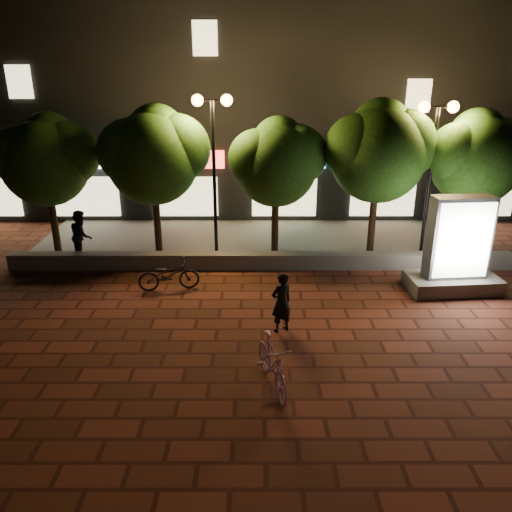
{
  "coord_description": "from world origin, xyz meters",
  "views": [
    {
      "loc": [
        -0.16,
        -10.92,
        6.11
      ],
      "look_at": [
        -0.15,
        1.5,
        1.36
      ],
      "focal_mm": 35.25,
      "sensor_mm": 36.0,
      "label": 1
    }
  ],
  "objects_px": {
    "tree_left": "(154,152)",
    "pedestrian": "(82,236)",
    "tree_mid": "(277,159)",
    "street_lamp_left": "(213,135)",
    "ad_kiosk": "(456,253)",
    "scooter_parked": "(169,275)",
    "tree_far_right": "(478,155)",
    "scooter_pink": "(272,364)",
    "rider": "(281,302)",
    "tree_far_left": "(47,157)",
    "tree_right": "(380,149)",
    "street_lamp_right": "(435,139)"
  },
  "relations": [
    {
      "from": "tree_far_left",
      "to": "rider",
      "type": "xyz_separation_m",
      "value": [
        7.41,
        -5.52,
        -2.53
      ]
    },
    {
      "from": "tree_mid",
      "to": "rider",
      "type": "bearing_deg",
      "value": -90.97
    },
    {
      "from": "tree_left",
      "to": "tree_far_right",
      "type": "xyz_separation_m",
      "value": [
        10.5,
        -0.0,
        -0.08
      ]
    },
    {
      "from": "tree_mid",
      "to": "tree_left",
      "type": "bearing_deg",
      "value": 180.0
    },
    {
      "from": "pedestrian",
      "to": "tree_mid",
      "type": "bearing_deg",
      "value": -97.32
    },
    {
      "from": "tree_right",
      "to": "scooter_pink",
      "type": "relative_size",
      "value": 2.75
    },
    {
      "from": "tree_mid",
      "to": "street_lamp_left",
      "type": "height_order",
      "value": "street_lamp_left"
    },
    {
      "from": "ad_kiosk",
      "to": "scooter_pink",
      "type": "xyz_separation_m",
      "value": [
        -5.34,
        -4.72,
        -0.57
      ]
    },
    {
      "from": "tree_far_left",
      "to": "pedestrian",
      "type": "xyz_separation_m",
      "value": [
        1.14,
        -0.96,
        -2.37
      ]
    },
    {
      "from": "ad_kiosk",
      "to": "street_lamp_left",
      "type": "bearing_deg",
      "value": 157.71
    },
    {
      "from": "tree_far_left",
      "to": "ad_kiosk",
      "type": "bearing_deg",
      "value": -14.13
    },
    {
      "from": "tree_far_left",
      "to": "street_lamp_left",
      "type": "xyz_separation_m",
      "value": [
        5.45,
        -0.26,
        0.74
      ]
    },
    {
      "from": "tree_right",
      "to": "rider",
      "type": "height_order",
      "value": "tree_right"
    },
    {
      "from": "rider",
      "to": "pedestrian",
      "type": "bearing_deg",
      "value": -67.27
    },
    {
      "from": "tree_far_left",
      "to": "tree_right",
      "type": "relative_size",
      "value": 0.91
    },
    {
      "from": "tree_far_left",
      "to": "tree_far_right",
      "type": "distance_m",
      "value": 14.0
    },
    {
      "from": "tree_left",
      "to": "ad_kiosk",
      "type": "distance_m",
      "value": 9.77
    },
    {
      "from": "tree_right",
      "to": "street_lamp_right",
      "type": "xyz_separation_m",
      "value": [
        1.64,
        -0.26,
        0.33
      ]
    },
    {
      "from": "tree_far_right",
      "to": "scooter_pink",
      "type": "relative_size",
      "value": 2.58
    },
    {
      "from": "tree_left",
      "to": "tree_far_right",
      "type": "distance_m",
      "value": 10.5
    },
    {
      "from": "tree_far_right",
      "to": "street_lamp_left",
      "type": "distance_m",
      "value": 8.58
    },
    {
      "from": "tree_mid",
      "to": "tree_right",
      "type": "height_order",
      "value": "tree_right"
    },
    {
      "from": "ad_kiosk",
      "to": "rider",
      "type": "height_order",
      "value": "ad_kiosk"
    },
    {
      "from": "tree_right",
      "to": "street_lamp_left",
      "type": "bearing_deg",
      "value": -177.19
    },
    {
      "from": "tree_mid",
      "to": "pedestrian",
      "type": "height_order",
      "value": "tree_mid"
    },
    {
      "from": "tree_far_right",
      "to": "street_lamp_right",
      "type": "bearing_deg",
      "value": -170.39
    },
    {
      "from": "tree_right",
      "to": "street_lamp_right",
      "type": "relative_size",
      "value": 1.02
    },
    {
      "from": "rider",
      "to": "ad_kiosk",
      "type": "bearing_deg",
      "value": 174.18
    },
    {
      "from": "tree_left",
      "to": "tree_far_left",
      "type": "bearing_deg",
      "value": -180.0
    },
    {
      "from": "ad_kiosk",
      "to": "rider",
      "type": "relative_size",
      "value": 1.81
    },
    {
      "from": "tree_far_left",
      "to": "pedestrian",
      "type": "bearing_deg",
      "value": -39.87
    },
    {
      "from": "street_lamp_left",
      "to": "rider",
      "type": "height_order",
      "value": "street_lamp_left"
    },
    {
      "from": "ad_kiosk",
      "to": "pedestrian",
      "type": "xyz_separation_m",
      "value": [
        -11.31,
        2.18,
        -0.2
      ]
    },
    {
      "from": "tree_left",
      "to": "pedestrian",
      "type": "bearing_deg",
      "value": -157.92
    },
    {
      "from": "tree_right",
      "to": "scooter_pink",
      "type": "height_order",
      "value": "tree_right"
    },
    {
      "from": "ad_kiosk",
      "to": "pedestrian",
      "type": "bearing_deg",
      "value": 169.1
    },
    {
      "from": "tree_far_left",
      "to": "pedestrian",
      "type": "relative_size",
      "value": 2.74
    },
    {
      "from": "tree_right",
      "to": "pedestrian",
      "type": "relative_size",
      "value": 3.0
    },
    {
      "from": "tree_far_left",
      "to": "street_lamp_left",
      "type": "relative_size",
      "value": 0.89
    },
    {
      "from": "tree_far_right",
      "to": "scooter_parked",
      "type": "bearing_deg",
      "value": -162.18
    },
    {
      "from": "pedestrian",
      "to": "ad_kiosk",
      "type": "bearing_deg",
      "value": -116.78
    },
    {
      "from": "tree_mid",
      "to": "street_lamp_left",
      "type": "relative_size",
      "value": 0.87
    },
    {
      "from": "scooter_parked",
      "to": "tree_far_right",
      "type": "bearing_deg",
      "value": -82.57
    },
    {
      "from": "ad_kiosk",
      "to": "scooter_pink",
      "type": "distance_m",
      "value": 7.15
    },
    {
      "from": "tree_far_left",
      "to": "street_lamp_right",
      "type": "bearing_deg",
      "value": -1.21
    },
    {
      "from": "pedestrian",
      "to": "scooter_pink",
      "type": "bearing_deg",
      "value": -155.02
    },
    {
      "from": "tree_far_right",
      "to": "street_lamp_left",
      "type": "height_order",
      "value": "street_lamp_left"
    },
    {
      "from": "street_lamp_left",
      "to": "ad_kiosk",
      "type": "xyz_separation_m",
      "value": [
        7.01,
        -2.87,
        -2.91
      ]
    },
    {
      "from": "tree_right",
      "to": "tree_far_right",
      "type": "xyz_separation_m",
      "value": [
        3.2,
        -0.0,
        -0.2
      ]
    },
    {
      "from": "tree_far_left",
      "to": "scooter_parked",
      "type": "distance_m",
      "value": 6.02
    }
  ]
}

